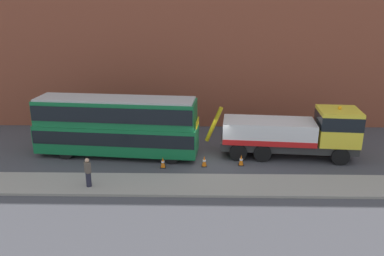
# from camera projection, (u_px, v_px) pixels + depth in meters

# --- Properties ---
(ground_plane) EXTENTS (120.00, 120.00, 0.00)m
(ground_plane) POSITION_uv_depth(u_px,v_px,m) (209.00, 159.00, 26.63)
(ground_plane) COLOR #424247
(near_kerb) EXTENTS (60.00, 2.80, 0.15)m
(near_kerb) POSITION_uv_depth(u_px,v_px,m) (211.00, 185.00, 22.61)
(near_kerb) COLOR gray
(near_kerb) RESTS_ON ground_plane
(building_facade) EXTENTS (60.00, 1.50, 16.00)m
(building_facade) POSITION_uv_depth(u_px,v_px,m) (208.00, 29.00, 31.61)
(building_facade) COLOR brown
(building_facade) RESTS_ON ground_plane
(recovery_tow_truck) EXTENTS (10.23, 3.47, 3.67)m
(recovery_tow_truck) POSITION_uv_depth(u_px,v_px,m) (295.00, 132.00, 26.45)
(recovery_tow_truck) COLOR #2D2D2D
(recovery_tow_truck) RESTS_ON ground_plane
(double_decker_bus) EXTENTS (11.19, 3.57, 4.06)m
(double_decker_bus) POSITION_uv_depth(u_px,v_px,m) (117.00, 124.00, 26.58)
(double_decker_bus) COLOR #146B38
(double_decker_bus) RESTS_ON ground_plane
(pedestrian_onlooker) EXTENTS (0.45, 0.48, 1.71)m
(pedestrian_onlooker) POSITION_uv_depth(u_px,v_px,m) (88.00, 173.00, 22.05)
(pedestrian_onlooker) COLOR #232333
(pedestrian_onlooker) RESTS_ON near_kerb
(traffic_cone_near_bus) EXTENTS (0.36, 0.36, 0.72)m
(traffic_cone_near_bus) POSITION_uv_depth(u_px,v_px,m) (163.00, 163.00, 25.08)
(traffic_cone_near_bus) COLOR orange
(traffic_cone_near_bus) RESTS_ON ground_plane
(traffic_cone_midway) EXTENTS (0.36, 0.36, 0.72)m
(traffic_cone_midway) POSITION_uv_depth(u_px,v_px,m) (204.00, 161.00, 25.28)
(traffic_cone_midway) COLOR orange
(traffic_cone_midway) RESTS_ON ground_plane
(traffic_cone_near_truck) EXTENTS (0.36, 0.36, 0.72)m
(traffic_cone_near_truck) POSITION_uv_depth(u_px,v_px,m) (241.00, 160.00, 25.45)
(traffic_cone_near_truck) COLOR orange
(traffic_cone_near_truck) RESTS_ON ground_plane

